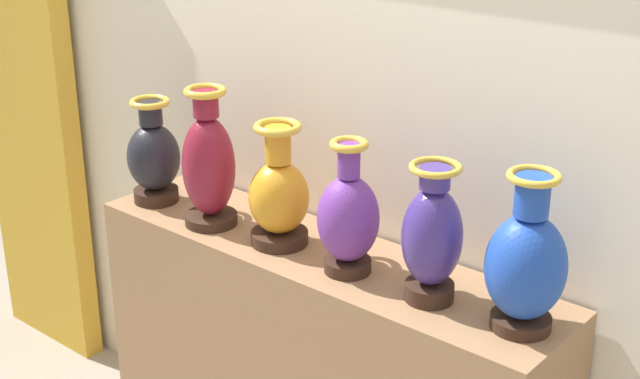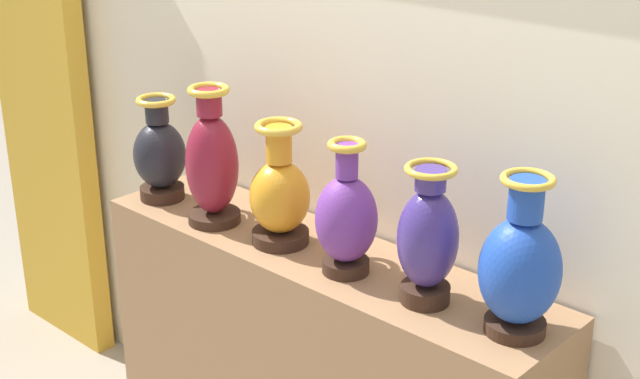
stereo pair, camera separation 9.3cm
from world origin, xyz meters
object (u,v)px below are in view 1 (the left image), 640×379
(vase_burgundy, at_px, (209,165))
(vase_sapphire, at_px, (526,264))
(vase_violet, at_px, (348,218))
(vase_amber, at_px, (279,195))
(vase_onyx, at_px, (154,157))
(vase_indigo, at_px, (432,237))

(vase_burgundy, bearing_deg, vase_sapphire, 3.07)
(vase_burgundy, relative_size, vase_violet, 1.14)
(vase_sapphire, bearing_deg, vase_amber, -178.29)
(vase_onyx, height_order, vase_violet, vase_violet)
(vase_violet, relative_size, vase_indigo, 1.02)
(vase_burgundy, height_order, vase_amber, vase_burgundy)
(vase_onyx, distance_m, vase_violet, 0.75)
(vase_sapphire, bearing_deg, vase_indigo, -174.34)
(vase_burgundy, bearing_deg, vase_amber, 7.17)
(vase_amber, xyz_separation_m, vase_sapphire, (0.74, 0.02, 0.02))
(vase_burgundy, bearing_deg, vase_indigo, 2.24)
(vase_amber, xyz_separation_m, vase_violet, (0.25, -0.01, 0.01))
(vase_onyx, bearing_deg, vase_indigo, 1.09)
(vase_burgundy, bearing_deg, vase_onyx, 177.76)
(vase_violet, xyz_separation_m, vase_sapphire, (0.49, 0.03, 0.01))
(vase_burgundy, bearing_deg, vase_violet, 2.11)
(vase_onyx, height_order, vase_amber, vase_amber)
(vase_burgundy, distance_m, vase_indigo, 0.75)
(vase_onyx, xyz_separation_m, vase_indigo, (1.00, 0.02, 0.02))
(vase_burgundy, xyz_separation_m, vase_amber, (0.24, 0.03, -0.04))
(vase_burgundy, height_order, vase_indigo, vase_burgundy)
(vase_indigo, xyz_separation_m, vase_sapphire, (0.24, 0.02, -0.00))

